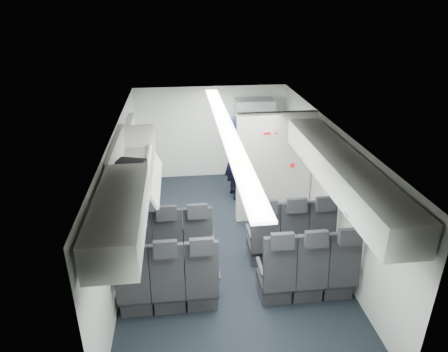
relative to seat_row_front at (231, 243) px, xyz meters
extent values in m
cube|color=black|center=(0.00, 0.53, -0.41)|extent=(3.40, 6.00, 0.01)
cube|color=silver|center=(0.00, 0.53, 1.75)|extent=(3.40, 6.00, 0.01)
cube|color=silver|center=(0.00, 3.53, 0.67)|extent=(3.40, 0.01, 2.15)
cube|color=silver|center=(0.00, -2.47, 0.67)|extent=(3.40, 0.01, 2.15)
cube|color=silver|center=(-1.70, 0.53, 0.67)|extent=(0.01, 6.00, 2.15)
cube|color=silver|center=(1.70, 0.53, 0.67)|extent=(0.01, 6.00, 2.15)
cube|color=white|center=(0.00, 0.53, 1.71)|extent=(0.25, 5.52, 0.03)
cube|color=black|center=(-1.42, 0.08, -0.13)|extent=(0.44, 0.46, 0.12)
cube|color=#2D2D33|center=(-1.42, 0.08, -0.29)|extent=(0.42, 0.42, 0.22)
cube|color=black|center=(-1.42, -0.14, 0.32)|extent=(0.44, 0.20, 0.80)
cube|color=black|center=(-1.42, -0.19, 0.72)|extent=(0.30, 0.12, 0.23)
cube|color=#2D2D33|center=(-1.64, 0.05, 0.15)|extent=(0.05, 0.40, 0.06)
cube|color=#2D2D33|center=(-1.20, 0.05, 0.15)|extent=(0.05, 0.40, 0.06)
cube|color=black|center=(-0.97, 0.08, -0.13)|extent=(0.44, 0.46, 0.12)
cube|color=#2D2D33|center=(-0.97, 0.08, -0.29)|extent=(0.42, 0.42, 0.22)
cube|color=black|center=(-0.97, -0.14, 0.32)|extent=(0.44, 0.20, 0.80)
cube|color=black|center=(-0.97, -0.19, 0.72)|extent=(0.30, 0.12, 0.23)
cube|color=#2D2D33|center=(-1.19, 0.05, 0.15)|extent=(0.05, 0.40, 0.06)
cube|color=#2D2D33|center=(-0.75, 0.05, 0.15)|extent=(0.05, 0.40, 0.06)
cube|color=black|center=(-0.52, 0.08, -0.13)|extent=(0.44, 0.46, 0.12)
cube|color=#2D2D33|center=(-0.52, 0.08, -0.29)|extent=(0.42, 0.42, 0.22)
cube|color=black|center=(-0.52, -0.14, 0.32)|extent=(0.44, 0.20, 0.80)
cube|color=black|center=(-0.52, -0.19, 0.72)|extent=(0.30, 0.12, 0.23)
cube|color=#2D2D33|center=(-0.74, 0.05, 0.15)|extent=(0.05, 0.40, 0.06)
cube|color=#2D2D33|center=(-0.30, 0.05, 0.15)|extent=(0.05, 0.40, 0.06)
cube|color=black|center=(0.52, 0.08, -0.13)|extent=(0.44, 0.46, 0.12)
cube|color=#2D2D33|center=(0.52, 0.08, -0.29)|extent=(0.42, 0.42, 0.22)
cube|color=black|center=(0.52, -0.14, 0.32)|extent=(0.44, 0.20, 0.80)
cube|color=black|center=(0.52, -0.19, 0.72)|extent=(0.30, 0.12, 0.23)
cube|color=#2D2D33|center=(0.30, 0.05, 0.15)|extent=(0.05, 0.40, 0.06)
cube|color=#2D2D33|center=(0.74, 0.05, 0.15)|extent=(0.05, 0.40, 0.06)
cube|color=black|center=(0.97, 0.08, -0.13)|extent=(0.44, 0.46, 0.12)
cube|color=#2D2D33|center=(0.97, 0.08, -0.29)|extent=(0.42, 0.42, 0.22)
cube|color=black|center=(0.97, -0.14, 0.32)|extent=(0.44, 0.20, 0.80)
cube|color=black|center=(0.97, -0.19, 0.72)|extent=(0.30, 0.12, 0.23)
cube|color=#2D2D33|center=(0.75, 0.05, 0.15)|extent=(0.05, 0.40, 0.06)
cube|color=#2D2D33|center=(1.19, 0.05, 0.15)|extent=(0.05, 0.40, 0.06)
cube|color=black|center=(1.42, 0.08, -0.13)|extent=(0.44, 0.46, 0.12)
cube|color=#2D2D33|center=(1.42, 0.08, -0.29)|extent=(0.42, 0.42, 0.22)
cube|color=black|center=(1.42, -0.14, 0.32)|extent=(0.44, 0.20, 0.80)
cube|color=black|center=(1.42, -0.19, 0.72)|extent=(0.30, 0.12, 0.23)
cube|color=#2D2D33|center=(1.20, 0.05, 0.15)|extent=(0.05, 0.40, 0.06)
cube|color=#2D2D33|center=(1.64, 0.05, 0.15)|extent=(0.05, 0.40, 0.06)
cube|color=black|center=(-1.42, -0.82, -0.13)|extent=(0.44, 0.46, 0.12)
cube|color=#2D2D33|center=(-1.42, -0.82, -0.29)|extent=(0.42, 0.42, 0.22)
cube|color=black|center=(-1.42, -1.04, 0.32)|extent=(0.44, 0.20, 0.80)
cube|color=black|center=(-1.42, -1.09, 0.72)|extent=(0.30, 0.12, 0.23)
cube|color=#2D2D33|center=(-1.64, -0.85, 0.15)|extent=(0.05, 0.40, 0.06)
cube|color=#2D2D33|center=(-1.20, -0.85, 0.15)|extent=(0.05, 0.40, 0.06)
cube|color=black|center=(-0.97, -0.82, -0.13)|extent=(0.44, 0.46, 0.12)
cube|color=#2D2D33|center=(-0.97, -0.82, -0.29)|extent=(0.42, 0.42, 0.22)
cube|color=black|center=(-0.97, -1.04, 0.32)|extent=(0.44, 0.20, 0.80)
cube|color=black|center=(-0.97, -1.09, 0.72)|extent=(0.30, 0.12, 0.23)
cube|color=#2D2D33|center=(-1.19, -0.85, 0.15)|extent=(0.05, 0.40, 0.06)
cube|color=#2D2D33|center=(-0.75, -0.85, 0.15)|extent=(0.05, 0.40, 0.06)
cube|color=black|center=(-0.52, -0.82, -0.13)|extent=(0.44, 0.46, 0.12)
cube|color=#2D2D33|center=(-0.52, -0.82, -0.29)|extent=(0.42, 0.42, 0.22)
cube|color=black|center=(-0.52, -1.04, 0.32)|extent=(0.44, 0.20, 0.80)
cube|color=black|center=(-0.52, -1.09, 0.72)|extent=(0.30, 0.12, 0.23)
cube|color=#2D2D33|center=(-0.74, -0.85, 0.15)|extent=(0.05, 0.40, 0.06)
cube|color=#2D2D33|center=(-0.30, -0.85, 0.15)|extent=(0.05, 0.40, 0.06)
cube|color=black|center=(0.52, -0.82, -0.13)|extent=(0.44, 0.46, 0.12)
cube|color=#2D2D33|center=(0.52, -0.82, -0.29)|extent=(0.42, 0.42, 0.22)
cube|color=black|center=(0.52, -1.04, 0.32)|extent=(0.44, 0.20, 0.80)
cube|color=black|center=(0.52, -1.09, 0.72)|extent=(0.30, 0.12, 0.23)
cube|color=#2D2D33|center=(0.30, -0.85, 0.15)|extent=(0.05, 0.40, 0.06)
cube|color=#2D2D33|center=(0.74, -0.85, 0.15)|extent=(0.05, 0.40, 0.06)
cube|color=black|center=(0.97, -0.82, -0.13)|extent=(0.44, 0.46, 0.12)
cube|color=#2D2D33|center=(0.97, -0.82, -0.29)|extent=(0.42, 0.42, 0.22)
cube|color=black|center=(0.97, -1.04, 0.32)|extent=(0.44, 0.20, 0.80)
cube|color=black|center=(0.97, -1.09, 0.72)|extent=(0.30, 0.12, 0.23)
cube|color=#2D2D33|center=(0.75, -0.85, 0.15)|extent=(0.05, 0.40, 0.06)
cube|color=#2D2D33|center=(1.19, -0.85, 0.15)|extent=(0.05, 0.40, 0.06)
cube|color=black|center=(1.42, -0.82, -0.13)|extent=(0.44, 0.46, 0.12)
cube|color=#2D2D33|center=(1.42, -0.82, -0.29)|extent=(0.42, 0.42, 0.22)
cube|color=black|center=(1.42, -1.04, 0.32)|extent=(0.44, 0.20, 0.80)
cube|color=black|center=(1.42, -1.09, 0.72)|extent=(0.30, 0.12, 0.23)
cube|color=#2D2D33|center=(1.20, -0.85, 0.15)|extent=(0.05, 0.40, 0.06)
cube|color=#2D2D33|center=(1.64, -0.85, 0.15)|extent=(0.05, 0.40, 0.06)
cube|color=silver|center=(-1.40, -1.47, 1.46)|extent=(0.52, 1.80, 0.40)
cylinder|color=slate|center=(-1.15, -1.47, 1.30)|extent=(0.04, 0.10, 0.04)
cube|color=#9E9E93|center=(-1.40, 0.28, 1.26)|extent=(0.52, 1.70, 0.04)
cube|color=silver|center=(-1.66, 0.28, 1.46)|extent=(0.06, 1.70, 0.44)
cube|color=silver|center=(-1.40, -0.55, 1.46)|extent=(0.52, 0.04, 0.40)
cube|color=silver|center=(-1.40, 1.11, 1.46)|extent=(0.52, 0.04, 0.40)
cube|color=silver|center=(-1.15, 0.28, 1.15)|extent=(0.21, 1.61, 0.38)
cube|color=silver|center=(1.40, -1.47, 1.46)|extent=(0.52, 1.80, 0.40)
cylinder|color=slate|center=(1.15, -1.47, 1.30)|extent=(0.04, 0.10, 0.04)
cube|color=silver|center=(1.40, 0.28, 1.46)|extent=(0.52, 1.70, 0.40)
cylinder|color=slate|center=(1.15, 0.28, 1.30)|extent=(0.04, 0.10, 0.04)
cube|color=silver|center=(0.98, 1.33, 0.67)|extent=(1.40, 0.12, 2.13)
cube|color=white|center=(0.85, 1.26, 1.38)|extent=(0.24, 0.01, 0.10)
cube|color=red|center=(0.80, 1.25, 1.38)|extent=(0.13, 0.01, 0.04)
cube|color=red|center=(0.95, 1.25, 1.38)|extent=(0.05, 0.01, 0.03)
cylinder|color=white|center=(1.30, 1.26, 0.75)|extent=(0.11, 0.01, 0.11)
cylinder|color=red|center=(1.30, 1.26, 0.75)|extent=(0.09, 0.01, 0.09)
cube|color=#939399|center=(0.95, 3.25, 0.55)|extent=(0.85, 0.50, 1.90)
cube|color=#3F3F42|center=(0.95, 2.99, 0.10)|extent=(0.80, 0.01, 0.02)
cube|color=#3F3F42|center=(0.95, 2.99, 0.60)|extent=(0.80, 0.01, 0.02)
cube|color=#3F3F42|center=(0.95, 2.99, 1.10)|extent=(0.80, 0.01, 0.02)
cube|color=silver|center=(-1.64, 2.08, 0.55)|extent=(0.10, 0.92, 1.86)
cylinder|color=black|center=(-1.58, 2.08, 1.05)|extent=(0.03, 0.22, 0.22)
cube|color=gold|center=(-1.58, 2.38, 0.60)|extent=(0.02, 0.10, 0.75)
cylinder|color=white|center=(-1.67, 1.33, 0.90)|extent=(0.01, 0.11, 0.11)
cylinder|color=red|center=(-1.66, 1.33, 0.90)|extent=(0.01, 0.09, 0.09)
imported|color=black|center=(0.42, 2.37, 0.49)|extent=(0.54, 0.72, 1.79)
cube|color=black|center=(-1.42, -0.06, 1.38)|extent=(0.45, 0.38, 0.23)
cube|color=white|center=(0.61, 2.32, 0.59)|extent=(0.21, 0.02, 0.15)
camera|label=1|loc=(-0.72, -5.27, 3.61)|focal=32.00mm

